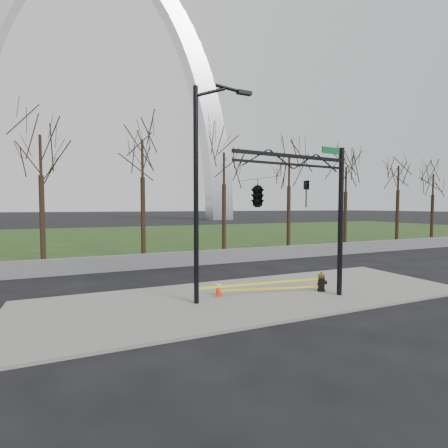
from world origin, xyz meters
name	(u,v)px	position (x,y,z in m)	size (l,w,h in m)	color
ground	(254,298)	(0.00, 0.00, 0.00)	(500.00, 500.00, 0.00)	black
sidewalk	(254,296)	(0.00, 0.00, 0.05)	(18.00, 6.00, 0.10)	slate
grass_strip	(136,236)	(0.00, 30.00, 0.03)	(120.00, 40.00, 0.06)	#1E3212
guardrail	(192,258)	(0.00, 8.00, 0.45)	(60.00, 0.30, 0.90)	#59595B
gateway_arch	(105,87)	(0.00, 75.00, 32.50)	(66.00, 6.00, 65.00)	silver
tree_row	(224,196)	(3.88, 12.00, 4.49)	(53.76, 4.00, 8.99)	black
fire_hydrant	(322,282)	(2.94, -0.54, 0.48)	(0.51, 0.33, 0.82)	black
traffic_cone	(218,288)	(-1.36, 0.53, 0.42)	(0.40, 0.40, 0.64)	#F3330C
street_light	(202,179)	(-2.27, -0.09, 4.69)	(2.39, 0.29, 8.21)	black
traffic_signal_mast	(276,193)	(-0.03, -1.58, 4.15)	(5.09, 2.52, 6.00)	black
caution_tape	(267,286)	(0.47, -0.18, 0.48)	(5.42, 1.08, 0.42)	#FDF40D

